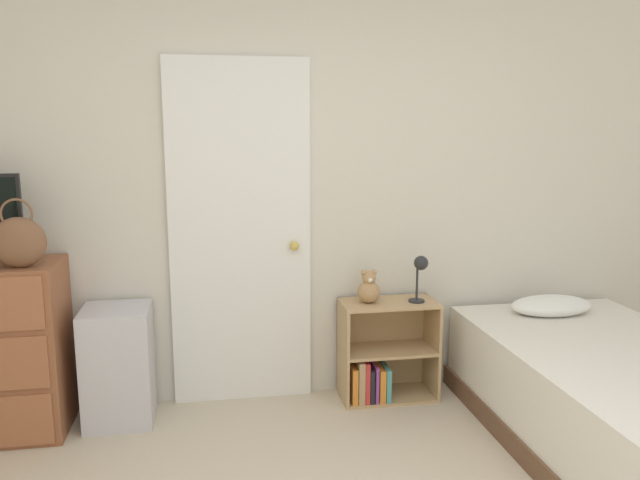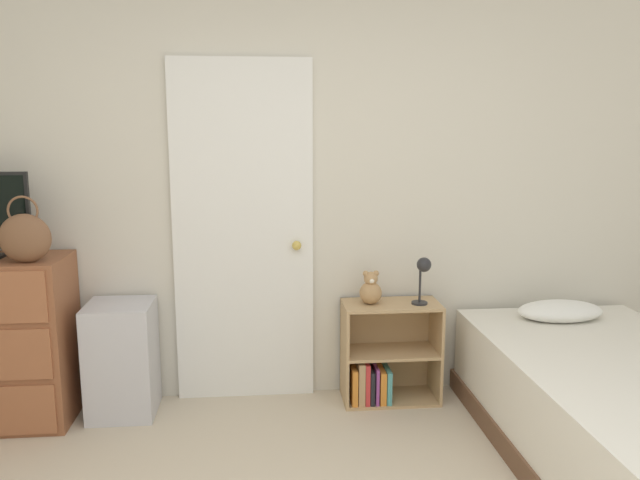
{
  "view_description": "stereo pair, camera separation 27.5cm",
  "coord_description": "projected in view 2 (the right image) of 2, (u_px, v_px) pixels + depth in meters",
  "views": [
    {
      "loc": [
        -0.45,
        -1.41,
        1.65
      ],
      "look_at": [
        0.15,
        2.0,
        1.01
      ],
      "focal_mm": 35.0,
      "sensor_mm": 36.0,
      "label": 1
    },
    {
      "loc": [
        -0.18,
        -1.45,
        1.65
      ],
      "look_at": [
        0.15,
        2.0,
        1.01
      ],
      "focal_mm": 35.0,
      "sensor_mm": 36.0,
      "label": 2
    }
  ],
  "objects": [
    {
      "name": "teddy_bear",
      "position": [
        371.0,
        290.0,
        3.69
      ],
      "size": [
        0.13,
        0.13,
        0.2
      ],
      "color": "tan",
      "rests_on": "bookshelf"
    },
    {
      "name": "bookshelf",
      "position": [
        382.0,
        361.0,
        3.78
      ],
      "size": [
        0.58,
        0.3,
        0.61
      ],
      "color": "tan",
      "rests_on": "ground_plane"
    },
    {
      "name": "handbag",
      "position": [
        25.0,
        237.0,
        3.25
      ],
      "size": [
        0.27,
        0.13,
        0.35
      ],
      "color": "brown",
      "rests_on": "dresser"
    },
    {
      "name": "storage_bin",
      "position": [
        122.0,
        359.0,
        3.59
      ],
      "size": [
        0.37,
        0.37,
        0.66
      ],
      "color": "silver",
      "rests_on": "ground_plane"
    },
    {
      "name": "desk_lamp",
      "position": [
        423.0,
        271.0,
        3.66
      ],
      "size": [
        0.11,
        0.1,
        0.28
      ],
      "color": "#262628",
      "rests_on": "bookshelf"
    },
    {
      "name": "door_closed",
      "position": [
        244.0,
        234.0,
        3.71
      ],
      "size": [
        0.83,
        0.09,
        2.04
      ],
      "color": "white",
      "rests_on": "ground_plane"
    },
    {
      "name": "bed",
      "position": [
        624.0,
        413.0,
        3.05
      ],
      "size": [
        1.13,
        1.99,
        0.63
      ],
      "color": "brown",
      "rests_on": "ground_plane"
    },
    {
      "name": "wall_back",
      "position": [
        291.0,
        189.0,
        3.74
      ],
      "size": [
        10.0,
        0.06,
        2.55
      ],
      "color": "beige",
      "rests_on": "ground_plane"
    }
  ]
}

